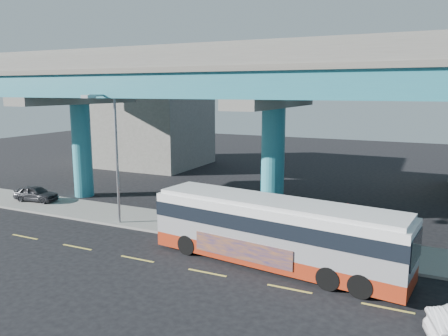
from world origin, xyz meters
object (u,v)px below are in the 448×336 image
at_px(transit_bus, 275,230).
at_px(stop_sign, 347,218).
at_px(street_lamp, 110,140).
at_px(parked_car, 36,193).

xyz_separation_m(transit_bus, stop_sign, (3.04, 2.23, 0.38)).
distance_m(transit_bus, street_lamp, 11.75).
relative_size(parked_car, stop_sign, 1.29).
bearing_deg(transit_bus, parked_car, 177.31).
bearing_deg(stop_sign, transit_bus, -143.39).
bearing_deg(street_lamp, parked_car, 166.22).
relative_size(transit_bus, street_lamp, 1.58).
bearing_deg(parked_car, transit_bus, -107.58).
bearing_deg(stop_sign, street_lamp, -176.57).
relative_size(street_lamp, stop_sign, 2.96).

